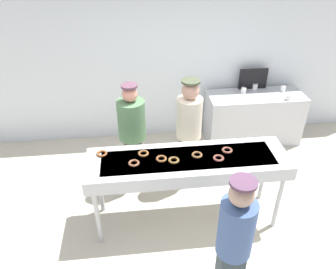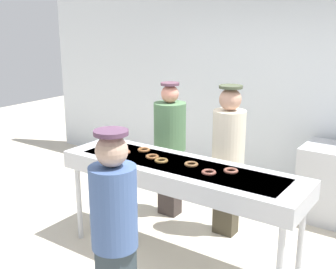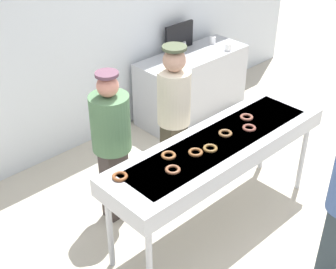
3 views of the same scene
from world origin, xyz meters
name	(u,v)px [view 1 (image 1 of 3)]	position (x,y,z in m)	size (l,w,h in m)	color
ground_plane	(186,217)	(0.00, 0.00, 0.00)	(16.00, 16.00, 0.00)	beige
back_wall	(167,60)	(0.00, 2.22, 1.41)	(8.00, 0.12, 2.81)	silver
fryer_conveyor	(188,164)	(0.00, 0.00, 0.91)	(2.43, 0.69, 1.00)	#B7BABF
chocolate_donut_0	(143,153)	(-0.53, 0.13, 1.02)	(0.13, 0.13, 0.03)	brown
chocolate_donut_1	(219,158)	(0.35, -0.06, 1.02)	(0.13, 0.13, 0.03)	brown
chocolate_donut_2	(161,159)	(-0.32, 0.00, 1.02)	(0.13, 0.13, 0.03)	brown
chocolate_donut_3	(174,160)	(-0.18, -0.05, 1.02)	(0.13, 0.13, 0.03)	brown
chocolate_donut_4	(102,154)	(-1.02, 0.18, 1.02)	(0.13, 0.13, 0.03)	brown
chocolate_donut_5	(197,155)	(0.11, 0.03, 1.02)	(0.13, 0.13, 0.03)	brown
chocolate_donut_6	(134,163)	(-0.64, -0.05, 1.02)	(0.13, 0.13, 0.03)	brown
chocolate_donut_7	(227,150)	(0.49, 0.08, 1.02)	(0.13, 0.13, 0.03)	brown
worker_baker	(189,128)	(0.14, 0.75, 0.96)	(0.35, 0.35, 1.67)	#3B3426
worker_assistant	(132,130)	(-0.65, 0.79, 0.94)	(0.38, 0.38, 1.63)	#352D2A
customer_waiting	(234,241)	(0.23, -1.18, 0.92)	(0.33, 0.33, 1.63)	#2A363C
prep_counter	(253,118)	(1.47, 1.77, 0.45)	(1.63, 0.63, 0.90)	#B7BABF
paper_cup_0	(244,90)	(1.27, 1.86, 0.94)	(0.09, 0.09, 0.09)	white
paper_cup_1	(289,97)	(1.93, 1.53, 0.94)	(0.09, 0.09, 0.09)	white
paper_cup_2	(283,89)	(1.96, 1.86, 0.94)	(0.09, 0.09, 0.09)	white
paper_cup_3	(255,86)	(1.52, 2.00, 0.94)	(0.09, 0.09, 0.09)	white
menu_display	(253,79)	(1.47, 2.03, 1.08)	(0.49, 0.04, 0.36)	black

